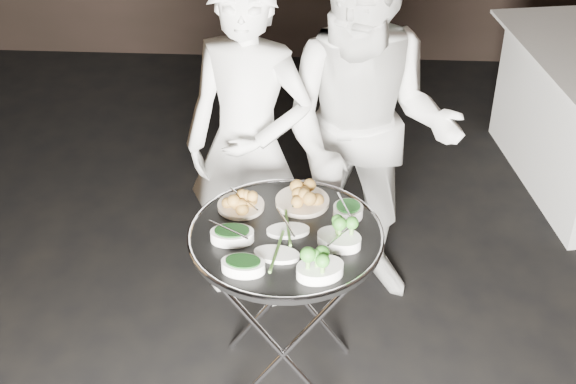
# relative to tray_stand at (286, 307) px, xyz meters

# --- Properties ---
(tray_stand) EXTENTS (0.57, 0.48, 0.84)m
(tray_stand) POSITION_rel_tray_stand_xyz_m (0.00, 0.00, 0.00)
(tray_stand) COLOR silver
(tray_stand) RESTS_ON floor
(serving_tray) EXTENTS (0.78, 0.78, 0.04)m
(serving_tray) POSITION_rel_tray_stand_xyz_m (-0.00, 0.00, 0.37)
(serving_tray) COLOR black
(serving_tray) RESTS_ON tray_stand
(potato_plate_a) EXTENTS (0.19, 0.19, 0.07)m
(potato_plate_a) POSITION_rel_tray_stand_xyz_m (-0.19, 0.17, 0.41)
(potato_plate_a) COLOR beige
(potato_plate_a) RESTS_ON serving_tray
(potato_plate_b) EXTENTS (0.22, 0.22, 0.08)m
(potato_plate_b) POSITION_rel_tray_stand_xyz_m (0.06, 0.21, 0.42)
(potato_plate_b) COLOR beige
(potato_plate_b) RESTS_ON serving_tray
(greens_bowl) EXTENTS (0.12, 0.12, 0.07)m
(greens_bowl) POSITION_rel_tray_stand_xyz_m (0.24, 0.14, 0.42)
(greens_bowl) COLOR white
(greens_bowl) RESTS_ON serving_tray
(asparagus_plate_a) EXTENTS (0.18, 0.12, 0.03)m
(asparagus_plate_a) POSITION_rel_tray_stand_xyz_m (0.01, 0.01, 0.40)
(asparagus_plate_a) COLOR white
(asparagus_plate_a) RESTS_ON serving_tray
(asparagus_plate_b) EXTENTS (0.19, 0.12, 0.04)m
(asparagus_plate_b) POSITION_rel_tray_stand_xyz_m (-0.03, -0.14, 0.40)
(asparagus_plate_b) COLOR white
(asparagus_plate_b) RESTS_ON serving_tray
(spinach_bowl_a) EXTENTS (0.18, 0.12, 0.07)m
(spinach_bowl_a) POSITION_rel_tray_stand_xyz_m (-0.21, -0.05, 0.42)
(spinach_bowl_a) COLOR white
(spinach_bowl_a) RESTS_ON serving_tray
(spinach_bowl_b) EXTENTS (0.17, 0.12, 0.07)m
(spinach_bowl_b) POSITION_rel_tray_stand_xyz_m (-0.14, -0.23, 0.41)
(spinach_bowl_b) COLOR white
(spinach_bowl_b) RESTS_ON serving_tray
(broccoli_bowl_a) EXTENTS (0.20, 0.17, 0.07)m
(broccoli_bowl_a) POSITION_rel_tray_stand_xyz_m (0.21, -0.06, 0.42)
(broccoli_bowl_a) COLOR white
(broccoli_bowl_a) RESTS_ON serving_tray
(broccoli_bowl_b) EXTENTS (0.21, 0.18, 0.07)m
(broccoli_bowl_b) POSITION_rel_tray_stand_xyz_m (0.14, -0.24, 0.42)
(broccoli_bowl_b) COLOR white
(broccoli_bowl_b) RESTS_ON serving_tray
(serving_utensils) EXTENTS (0.58, 0.43, 0.01)m
(serving_utensils) POSITION_rel_tray_stand_xyz_m (0.02, 0.07, 0.43)
(serving_utensils) COLOR silver
(serving_utensils) RESTS_ON serving_tray
(waiter_left) EXTENTS (0.70, 0.55, 1.68)m
(waiter_left) POSITION_rel_tray_stand_xyz_m (-0.21, 0.66, 0.37)
(waiter_left) COLOR silver
(waiter_left) RESTS_ON floor
(waiter_right) EXTENTS (0.98, 0.82, 1.81)m
(waiter_right) POSITION_rel_tray_stand_xyz_m (0.33, 0.71, 0.43)
(waiter_right) COLOR silver
(waiter_right) RESTS_ON floor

